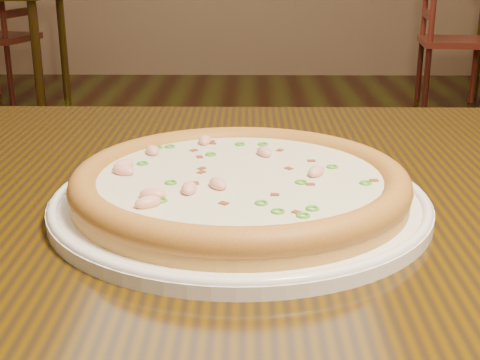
{
  "coord_description": "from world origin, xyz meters",
  "views": [
    {
      "loc": [
        0.14,
        -1.05,
        0.99
      ],
      "look_at": [
        0.13,
        -0.44,
        0.78
      ],
      "focal_mm": 50.0,
      "sensor_mm": 36.0,
      "label": 1
    }
  ],
  "objects_px": {
    "plate": "(240,201)",
    "hero_table": "(349,276)",
    "chair_c": "(446,40)",
    "pizza": "(240,183)",
    "chair_b": "(6,37)"
  },
  "relations": [
    {
      "from": "hero_table",
      "to": "plate",
      "type": "distance_m",
      "value": 0.17
    },
    {
      "from": "hero_table",
      "to": "chair_b",
      "type": "bearing_deg",
      "value": 114.38
    },
    {
      "from": "plate",
      "to": "chair_c",
      "type": "xyz_separation_m",
      "value": [
        1.27,
        3.76,
        -0.32
      ]
    },
    {
      "from": "hero_table",
      "to": "chair_c",
      "type": "xyz_separation_m",
      "value": [
        1.15,
        3.71,
        -0.21
      ]
    },
    {
      "from": "plate",
      "to": "pizza",
      "type": "height_order",
      "value": "pizza"
    },
    {
      "from": "hero_table",
      "to": "plate",
      "type": "relative_size",
      "value": 3.25
    },
    {
      "from": "pizza",
      "to": "hero_table",
      "type": "bearing_deg",
      "value": 22.55
    },
    {
      "from": "hero_table",
      "to": "chair_b",
      "type": "distance_m",
      "value": 4.24
    },
    {
      "from": "chair_c",
      "to": "pizza",
      "type": "bearing_deg",
      "value": -108.72
    },
    {
      "from": "hero_table",
      "to": "plate",
      "type": "height_order",
      "value": "plate"
    },
    {
      "from": "hero_table",
      "to": "pizza",
      "type": "relative_size",
      "value": 3.66
    },
    {
      "from": "plate",
      "to": "pizza",
      "type": "xyz_separation_m",
      "value": [
        -0.0,
        0.0,
        0.02
      ]
    },
    {
      "from": "pizza",
      "to": "plate",
      "type": "bearing_deg",
      "value": -6.25
    },
    {
      "from": "pizza",
      "to": "chair_b",
      "type": "xyz_separation_m",
      "value": [
        -1.63,
        3.9,
        -0.34
      ]
    },
    {
      "from": "plate",
      "to": "hero_table",
      "type": "bearing_deg",
      "value": 22.62
    }
  ]
}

